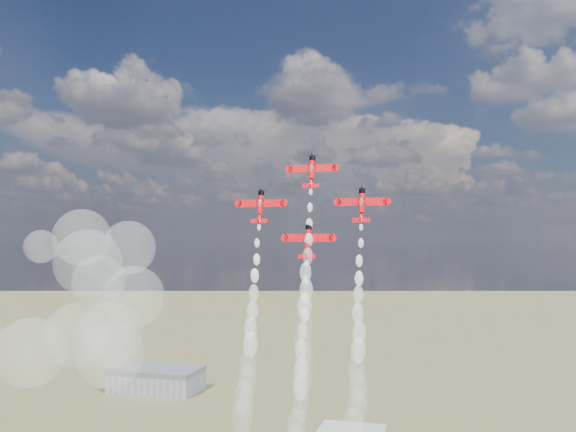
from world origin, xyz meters
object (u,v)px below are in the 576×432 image
(hangar, at_px, (157,379))
(plane_slot, at_px, (308,241))
(plane_lead, at_px, (312,171))
(plane_right, at_px, (362,205))
(plane_left, at_px, (260,206))

(hangar, height_order, plane_slot, plane_slot)
(plane_lead, relative_size, plane_right, 1.00)
(plane_lead, distance_m, plane_right, 16.80)
(plane_right, bearing_deg, plane_lead, 170.54)
(plane_slot, bearing_deg, hangar, 127.56)
(hangar, height_order, plane_lead, plane_lead)
(plane_lead, bearing_deg, plane_left, -170.54)
(hangar, distance_m, plane_left, 220.92)
(hangar, relative_size, plane_lead, 3.87)
(plane_lead, height_order, plane_left, plane_lead)
(plane_lead, height_order, plane_right, plane_lead)
(hangar, xyz_separation_m, plane_right, (142.76, -165.46, 90.26))
(hangar, distance_m, plane_slot, 226.56)
(plane_left, bearing_deg, plane_right, 0.00)
(plane_left, height_order, plane_right, same)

